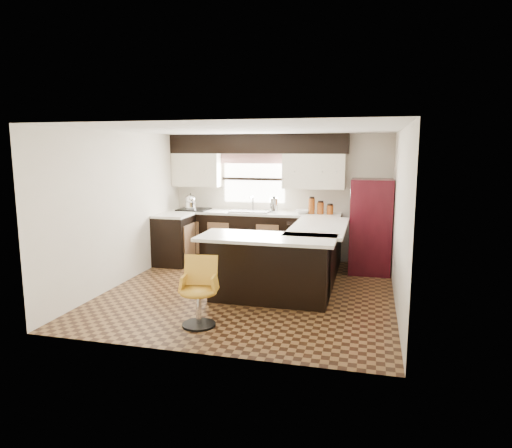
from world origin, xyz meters
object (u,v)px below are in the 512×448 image
(refrigerator, at_px, (371,226))
(bar_chair, at_px, (198,292))
(peninsula_long, at_px, (315,256))
(peninsula_return, at_px, (269,270))

(refrigerator, height_order, bar_chair, refrigerator)
(peninsula_long, distance_m, bar_chair, 2.40)
(peninsula_long, xyz_separation_m, refrigerator, (0.83, 0.94, 0.36))
(refrigerator, bearing_deg, bar_chair, -123.11)
(bar_chair, bearing_deg, peninsula_return, 52.46)
(peninsula_return, relative_size, refrigerator, 1.02)
(bar_chair, bearing_deg, peninsula_long, 52.81)
(peninsula_return, bearing_deg, peninsula_long, 61.70)
(peninsula_long, xyz_separation_m, peninsula_return, (-0.53, -0.97, 0.00))
(peninsula_return, distance_m, refrigerator, 2.37)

